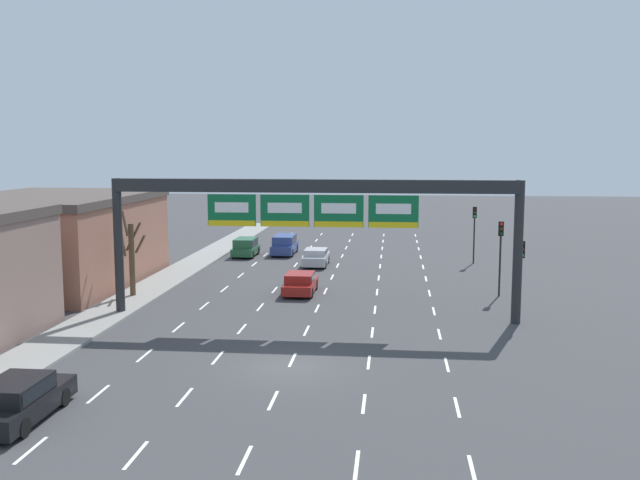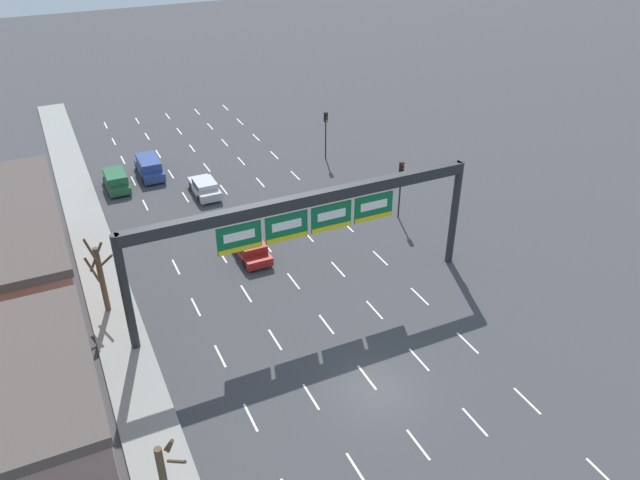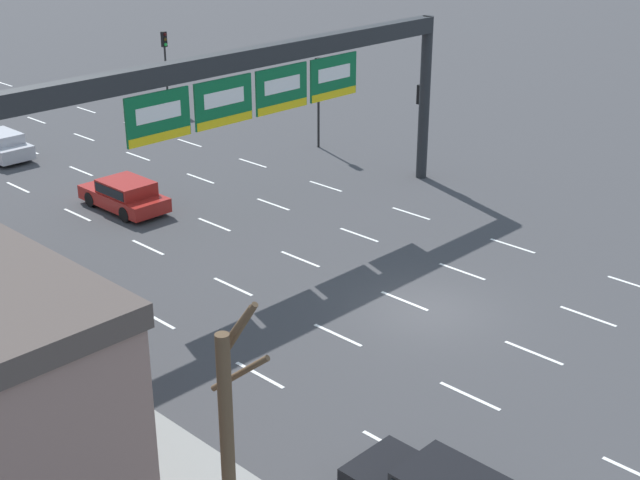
# 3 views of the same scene
# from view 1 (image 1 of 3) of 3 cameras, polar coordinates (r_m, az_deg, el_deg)

# --- Properties ---
(ground_plane) EXTENTS (220.00, 220.00, 0.00)m
(ground_plane) POSITION_cam_1_polar(r_m,az_deg,el_deg) (30.32, -2.49, -10.12)
(ground_plane) COLOR #3D3D3F
(sidewalk_left) EXTENTS (2.80, 110.00, 0.15)m
(sidewalk_left) POSITION_cam_1_polar(r_m,az_deg,el_deg) (33.79, -22.05, -8.69)
(sidewalk_left) COLOR gray
(sidewalk_left) RESTS_ON ground_plane
(lane_dashes) EXTENTS (13.32, 67.00, 0.01)m
(lane_dashes) POSITION_cam_1_polar(r_m,az_deg,el_deg) (43.28, 0.12, -4.76)
(lane_dashes) COLOR white
(lane_dashes) RESTS_ON ground_plane
(sign_gantry) EXTENTS (21.90, 0.70, 7.47)m
(sign_gantry) POSITION_cam_1_polar(r_m,az_deg,el_deg) (37.61, -0.62, 2.80)
(sign_gantry) COLOR #232628
(sign_gantry) RESTS_ON ground_plane
(building_far) EXTENTS (11.27, 16.10, 6.00)m
(building_far) POSITION_cam_1_polar(r_m,az_deg,el_deg) (51.21, -20.69, 0.07)
(building_far) COLOR #9E6651
(building_far) RESTS_ON ground_plane
(car_red) EXTENTS (1.87, 4.29, 1.34)m
(car_red) POSITION_cam_1_polar(r_m,az_deg,el_deg) (44.81, -1.60, -3.41)
(car_red) COLOR maroon
(car_red) RESTS_ON ground_plane
(car_black) EXTENTS (1.88, 4.70, 1.48)m
(car_black) POSITION_cam_1_polar(r_m,az_deg,el_deg) (26.41, -22.97, -11.60)
(car_black) COLOR black
(car_black) RESTS_ON ground_plane
(car_silver) EXTENTS (1.82, 4.16, 1.35)m
(car_silver) POSITION_cam_1_polar(r_m,az_deg,el_deg) (55.29, -0.32, -1.34)
(car_silver) COLOR #B7B7BC
(car_silver) RESTS_ON ground_plane
(suv_green) EXTENTS (1.81, 3.92, 1.54)m
(suv_green) POSITION_cam_1_polar(r_m,az_deg,el_deg) (60.43, -5.97, -0.50)
(suv_green) COLOR #235B38
(suv_green) RESTS_ON ground_plane
(suv_blue) EXTENTS (1.86, 4.62, 1.66)m
(suv_blue) POSITION_cam_1_polar(r_m,az_deg,el_deg) (61.31, -2.85, -0.29)
(suv_blue) COLOR navy
(suv_blue) RESTS_ON ground_plane
(traffic_light_near_gantry) EXTENTS (0.30, 0.35, 4.30)m
(traffic_light_near_gantry) POSITION_cam_1_polar(r_m,az_deg,el_deg) (38.77, 15.81, -1.85)
(traffic_light_near_gantry) COLOR black
(traffic_light_near_gantry) RESTS_ON ground_plane
(traffic_light_mid_block) EXTENTS (0.30, 0.35, 4.51)m
(traffic_light_mid_block) POSITION_cam_1_polar(r_m,az_deg,el_deg) (57.45, 12.25, 1.34)
(traffic_light_mid_block) COLOR black
(traffic_light_mid_block) RESTS_ON ground_plane
(traffic_light_far_end) EXTENTS (0.30, 0.35, 4.66)m
(traffic_light_far_end) POSITION_cam_1_polar(r_m,az_deg,el_deg) (45.00, 14.25, -0.23)
(traffic_light_far_end) COLOR black
(traffic_light_far_end) RESTS_ON ground_plane
(tree_bare_second) EXTENTS (1.69, 1.69, 5.18)m
(tree_bare_second) POSITION_cam_1_polar(r_m,az_deg,el_deg) (44.89, -14.84, -1.10)
(tree_bare_second) COLOR brown
(tree_bare_second) RESTS_ON sidewalk_left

